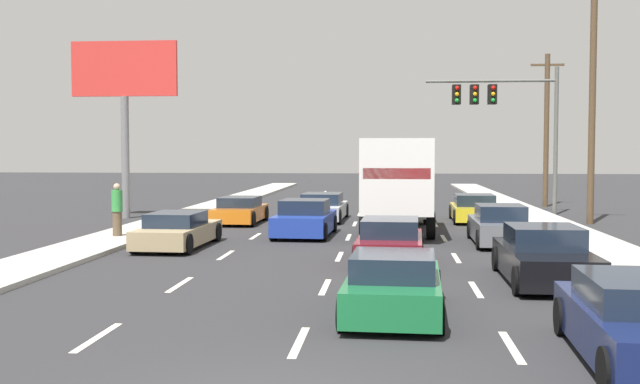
{
  "coord_description": "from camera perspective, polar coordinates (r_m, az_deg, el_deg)",
  "views": [
    {
      "loc": [
        1.45,
        -8.73,
        3.12
      ],
      "look_at": [
        -0.69,
        14.65,
        1.83
      ],
      "focal_mm": 42.47,
      "sensor_mm": 36.0,
      "label": 1
    }
  ],
  "objects": [
    {
      "name": "ground_plane",
      "position": [
        33.9,
        2.76,
        -2.15
      ],
      "size": [
        140.0,
        140.0,
        0.0
      ],
      "primitive_type": "plane",
      "color": "#2B2B2D"
    },
    {
      "name": "car_yellow",
      "position": [
        33.82,
        11.54,
        -1.27
      ],
      "size": [
        2.04,
        4.1,
        1.21
      ],
      "color": "yellow",
      "rests_on": "ground_plane"
    },
    {
      "name": "car_green",
      "position": [
        14.48,
        5.57,
        -7.07
      ],
      "size": [
        1.98,
        4.16,
        1.22
      ],
      "color": "#196B38",
      "rests_on": "ground_plane"
    },
    {
      "name": "utility_pole_mid",
      "position": [
        34.06,
        19.83,
        6.48
      ],
      "size": [
        1.8,
        0.28,
        10.15
      ],
      "color": "brown",
      "rests_on": "ground_plane"
    },
    {
      "name": "car_navy",
      "position": [
        12.17,
        22.93,
        -9.08
      ],
      "size": [
        1.98,
        4.41,
        1.27
      ],
      "color": "#141E4C",
      "rests_on": "ground_plane"
    },
    {
      "name": "car_silver",
      "position": [
        33.8,
        0.19,
        -1.19
      ],
      "size": [
        2.11,
        4.74,
        1.23
      ],
      "color": "#B7BABF",
      "rests_on": "ground_plane"
    },
    {
      "name": "car_tan",
      "position": [
        24.83,
        -10.66,
        -2.9
      ],
      "size": [
        1.97,
        4.56,
        1.15
      ],
      "color": "tan",
      "rests_on": "ground_plane"
    },
    {
      "name": "roadside_billboard",
      "position": [
        36.02,
        -14.52,
        7.52
      ],
      "size": [
        4.93,
        0.36,
        8.11
      ],
      "color": "slate",
      "rests_on": "ground_plane"
    },
    {
      "name": "lane_markings",
      "position": [
        29.79,
        2.42,
        -2.87
      ],
      "size": [
        6.94,
        57.0,
        0.01
      ],
      "color": "silver",
      "rests_on": "ground_plane"
    },
    {
      "name": "traffic_signal_mast",
      "position": [
        37.92,
        13.19,
        6.41
      ],
      "size": [
        6.36,
        0.69,
        7.15
      ],
      "color": "#595B56",
      "rests_on": "ground_plane"
    },
    {
      "name": "car_orange",
      "position": [
        32.63,
        -6.05,
        -1.42
      ],
      "size": [
        1.94,
        4.07,
        1.14
      ],
      "color": "orange",
      "rests_on": "ground_plane"
    },
    {
      "name": "car_black",
      "position": [
        18.69,
        16.52,
        -4.74
      ],
      "size": [
        1.97,
        4.54,
        1.34
      ],
      "color": "black",
      "rests_on": "ground_plane"
    },
    {
      "name": "utility_pole_far",
      "position": [
        43.74,
        16.69,
        4.62
      ],
      "size": [
        1.8,
        0.28,
        8.43
      ],
      "color": "brown",
      "rests_on": "ground_plane"
    },
    {
      "name": "sidewalk_right",
      "position": [
        29.64,
        18.14,
        -2.93
      ],
      "size": [
        2.24,
        80.0,
        0.14
      ],
      "primitive_type": "cube",
      "color": "#B2AFA8",
      "rests_on": "ground_plane"
    },
    {
      "name": "car_maroon",
      "position": [
        21.3,
        5.31,
        -3.76
      ],
      "size": [
        1.99,
        4.27,
        1.23
      ],
      "color": "maroon",
      "rests_on": "ground_plane"
    },
    {
      "name": "pedestrian_near_corner",
      "position": [
        27.34,
        -15.04,
        -1.29
      ],
      "size": [
        0.38,
        0.38,
        1.84
      ],
      "color": "brown",
      "rests_on": "sidewalk_left"
    },
    {
      "name": "box_truck",
      "position": [
        28.9,
        5.91,
        0.95
      ],
      "size": [
        2.82,
        8.53,
        3.53
      ],
      "color": "white",
      "rests_on": "ground_plane"
    },
    {
      "name": "car_blue",
      "position": [
        27.64,
        -1.15,
        -2.08
      ],
      "size": [
        2.13,
        4.21,
        1.34
      ],
      "color": "#1E389E",
      "rests_on": "ground_plane"
    },
    {
      "name": "sidewalk_left",
      "position": [
        30.42,
        -13.05,
        -2.7
      ],
      "size": [
        2.24,
        80.0,
        0.14
      ],
      "primitive_type": "cube",
      "color": "#B2AFA8",
      "rests_on": "ground_plane"
    },
    {
      "name": "car_gray",
      "position": [
        25.87,
        13.37,
        -2.54
      ],
      "size": [
        1.86,
        4.28,
        1.33
      ],
      "color": "slate",
      "rests_on": "ground_plane"
    }
  ]
}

